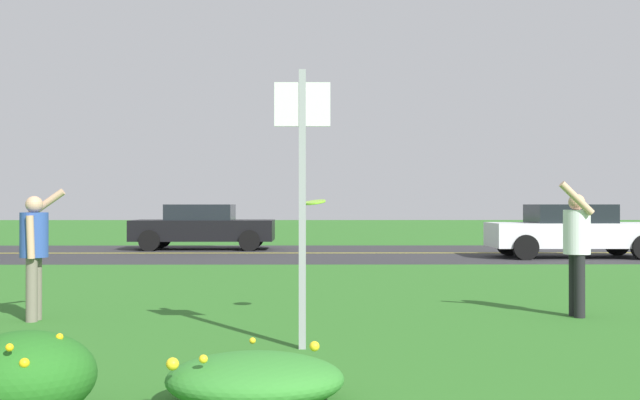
{
  "coord_description": "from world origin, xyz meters",
  "views": [
    {
      "loc": [
        0.97,
        -1.14,
        1.44
      ],
      "look_at": [
        1.03,
        7.53,
        1.5
      ],
      "focal_mm": 42.95,
      "sensor_mm": 36.0,
      "label": 1
    }
  ],
  "objects_px": {
    "person_catcher_white_shirt": "(576,243)",
    "car_black_center_right": "(203,227)",
    "car_white_rightmost": "(572,230)",
    "person_thrower_blue_shirt": "(34,246)",
    "sign_post_near_path": "(302,180)",
    "frisbee_lime": "(315,202)"
  },
  "relations": [
    {
      "from": "car_black_center_right",
      "to": "sign_post_near_path",
      "type": "bearing_deg",
      "value": -78.47
    },
    {
      "from": "person_thrower_blue_shirt",
      "to": "car_black_center_right",
      "type": "height_order",
      "value": "person_thrower_blue_shirt"
    },
    {
      "from": "person_thrower_blue_shirt",
      "to": "car_white_rightmost",
      "type": "distance_m",
      "value": 15.39
    },
    {
      "from": "frisbee_lime",
      "to": "car_black_center_right",
      "type": "distance_m",
      "value": 15.49
    },
    {
      "from": "person_catcher_white_shirt",
      "to": "car_white_rightmost",
      "type": "relative_size",
      "value": 0.39
    },
    {
      "from": "car_black_center_right",
      "to": "car_white_rightmost",
      "type": "height_order",
      "value": "same"
    },
    {
      "from": "car_black_center_right",
      "to": "person_catcher_white_shirt",
      "type": "bearing_deg",
      "value": -64.84
    },
    {
      "from": "frisbee_lime",
      "to": "car_black_center_right",
      "type": "xyz_separation_m",
      "value": [
        -3.59,
        15.06,
        -0.73
      ]
    },
    {
      "from": "person_catcher_white_shirt",
      "to": "car_black_center_right",
      "type": "distance_m",
      "value": 16.37
    },
    {
      "from": "person_catcher_white_shirt",
      "to": "car_black_center_right",
      "type": "xyz_separation_m",
      "value": [
        -6.96,
        14.82,
        -0.21
      ]
    },
    {
      "from": "sign_post_near_path",
      "to": "car_black_center_right",
      "type": "bearing_deg",
      "value": 101.53
    },
    {
      "from": "sign_post_near_path",
      "to": "person_catcher_white_shirt",
      "type": "relative_size",
      "value": 1.61
    },
    {
      "from": "person_thrower_blue_shirt",
      "to": "car_white_rightmost",
      "type": "bearing_deg",
      "value": 46.9
    },
    {
      "from": "sign_post_near_path",
      "to": "person_catcher_white_shirt",
      "type": "distance_m",
      "value": 4.17
    },
    {
      "from": "person_catcher_white_shirt",
      "to": "car_black_center_right",
      "type": "bearing_deg",
      "value": 115.16
    },
    {
      "from": "sign_post_near_path",
      "to": "car_black_center_right",
      "type": "relative_size",
      "value": 0.62
    },
    {
      "from": "sign_post_near_path",
      "to": "car_white_rightmost",
      "type": "height_order",
      "value": "sign_post_near_path"
    },
    {
      "from": "person_catcher_white_shirt",
      "to": "car_white_rightmost",
      "type": "bearing_deg",
      "value": 71.51
    },
    {
      "from": "car_white_rightmost",
      "to": "frisbee_lime",
      "type": "bearing_deg",
      "value": -122.16
    },
    {
      "from": "sign_post_near_path",
      "to": "frisbee_lime",
      "type": "relative_size",
      "value": 9.83
    },
    {
      "from": "person_thrower_blue_shirt",
      "to": "car_black_center_right",
      "type": "bearing_deg",
      "value": 90.4
    },
    {
      "from": "person_catcher_white_shirt",
      "to": "car_white_rightmost",
      "type": "distance_m",
      "value": 11.55
    }
  ]
}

